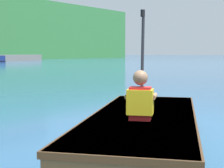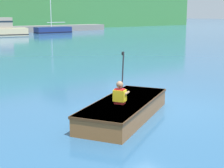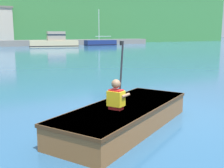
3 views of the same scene
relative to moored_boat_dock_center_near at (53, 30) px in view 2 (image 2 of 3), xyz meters
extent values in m
plane|color=#28567F|center=(-17.48, -34.78, -0.42)|extent=(300.00, 300.00, 0.00)
cube|color=gray|center=(-7.69, -0.93, 1.13)|extent=(2.81, 2.37, 1.27)
cube|color=#19232D|center=(-7.69, -0.93, 1.29)|extent=(2.84, 2.39, 0.20)
cube|color=navy|center=(0.00, 0.00, 0.01)|extent=(5.11, 1.86, 0.86)
cube|color=black|center=(0.00, 0.00, -0.27)|extent=(5.15, 1.90, 0.10)
cylinder|color=silver|center=(-0.25, 0.01, 2.81)|extent=(0.10, 0.10, 4.74)
cylinder|color=silver|center=(0.50, -0.03, 1.04)|extent=(2.76, 0.23, 0.07)
cube|color=brown|center=(-18.70, -35.08, -0.19)|extent=(3.67, 2.67, 0.46)
cube|color=#482C16|center=(-18.70, -35.08, 0.02)|extent=(3.72, 2.72, 0.06)
cube|color=#482C16|center=(-18.70, -35.08, 0.01)|extent=(3.13, 2.25, 0.02)
cone|color=brown|center=(-17.21, -34.31, -0.16)|extent=(0.57, 0.57, 0.42)
cube|color=brown|center=(-18.93, -35.19, 0.00)|extent=(0.67, 1.10, 0.03)
cube|color=red|center=(-19.01, -35.23, 0.23)|extent=(0.25, 0.29, 0.38)
cube|color=yellow|center=(-19.01, -35.23, 0.25)|extent=(0.32, 0.35, 0.28)
sphere|color=#997051|center=(-19.01, -35.23, 0.53)|extent=(0.17, 0.17, 0.17)
cylinder|color=#997051|center=(-18.86, -35.33, 0.31)|extent=(0.26, 0.17, 0.06)
cylinder|color=#997051|center=(-19.00, -35.06, 0.31)|extent=(0.26, 0.17, 0.06)
cylinder|color=#232328|center=(-18.85, -35.15, 0.68)|extent=(0.17, 0.11, 1.23)
cylinder|color=black|center=(-18.85, -35.15, 1.26)|extent=(0.05, 0.05, 0.08)
camera|label=1|loc=(-22.22, -37.39, 0.81)|focal=55.00mm
camera|label=2|loc=(-24.39, -41.30, 2.21)|focal=55.00mm
camera|label=3|loc=(-21.69, -39.54, 1.43)|focal=45.00mm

